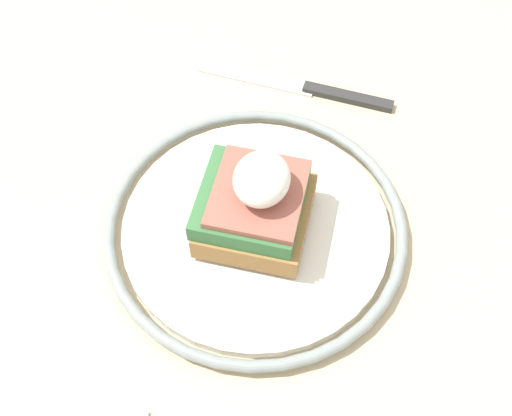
{
  "coord_description": "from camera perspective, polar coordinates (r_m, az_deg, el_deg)",
  "views": [
    {
      "loc": [
        -0.28,
        -0.08,
        1.22
      ],
      "look_at": [
        0.0,
        -0.02,
        0.78
      ],
      "focal_mm": 45.0,
      "sensor_mm": 36.0,
      "label": 1
    }
  ],
  "objects": [
    {
      "name": "dining_table",
      "position": [
        0.68,
        -1.39,
        -7.79
      ],
      "size": [
        0.94,
        0.67,
        0.75
      ],
      "color": "#C6B28E",
      "rests_on": "ground_plane"
    },
    {
      "name": "plate",
      "position": [
        0.55,
        0.0,
        -1.56
      ],
      "size": [
        0.26,
        0.26,
        0.02
      ],
      "color": "silver",
      "rests_on": "dining_table"
    },
    {
      "name": "sandwich",
      "position": [
        0.52,
        -0.03,
        0.53
      ],
      "size": [
        0.09,
        0.09,
        0.08
      ],
      "color": "#9E703D",
      "rests_on": "plate"
    },
    {
      "name": "knife",
      "position": [
        0.66,
        4.85,
        10.49
      ],
      "size": [
        0.03,
        0.2,
        0.01
      ],
      "color": "#2D2D2D",
      "rests_on": "dining_table"
    }
  ]
}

